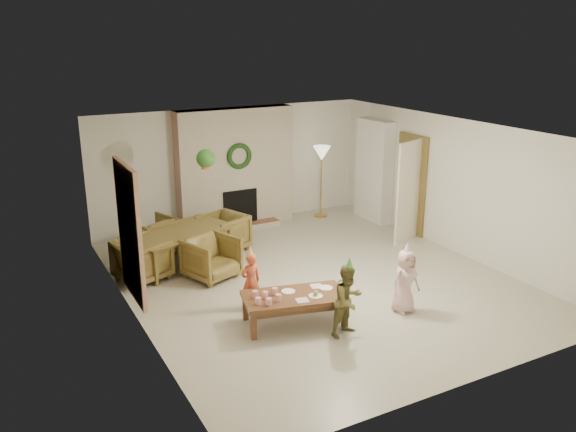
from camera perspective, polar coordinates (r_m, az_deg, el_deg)
floor at (r=9.98m, az=2.62°, el=-6.13°), size 7.00×7.00×0.00m
ceiling at (r=9.27m, az=2.83°, el=8.19°), size 7.00×7.00×0.00m
wall_back at (r=12.59m, az=-5.48°, el=4.79°), size 7.00×0.00×7.00m
wall_front at (r=6.97m, az=17.69°, el=-6.55°), size 7.00×0.00×7.00m
wall_left at (r=8.49m, az=-14.98°, el=-1.99°), size 0.00×7.00×7.00m
wall_right at (r=11.34m, az=15.88°, el=2.78°), size 0.00×7.00×7.00m
fireplace_mass at (r=12.41m, az=-5.11°, el=4.61°), size 2.50×0.40×2.50m
fireplace_hearth at (r=12.42m, az=-4.33°, el=-1.06°), size 1.60×0.30×0.12m
fireplace_firebox at (r=12.45m, az=-4.69°, el=0.86°), size 0.75×0.12×0.75m
fireplace_wreath at (r=12.14m, az=-4.72°, el=5.78°), size 0.54×0.10×0.54m
floor_lamp_base at (r=13.32m, az=3.17°, el=0.05°), size 0.30×0.30×0.03m
floor_lamp_post at (r=13.12m, az=3.23°, el=3.10°), size 0.03×0.03×1.44m
floor_lamp_shade at (r=12.97m, az=3.28°, el=6.06°), size 0.38×0.38×0.32m
bookshelf_carcass at (r=12.97m, az=8.33°, el=4.38°), size 0.30×1.00×2.20m
bookshelf_shelf_a at (r=13.12m, az=8.13°, el=1.61°), size 0.30×0.92×0.03m
bookshelf_shelf_b at (r=13.02m, az=8.21°, el=3.30°), size 0.30×0.92×0.03m
bookshelf_shelf_c at (r=12.93m, az=8.28°, el=5.02°), size 0.30×0.92×0.03m
bookshelf_shelf_d at (r=12.85m, az=8.36°, el=6.76°), size 0.30×0.92×0.03m
books_row_lower at (r=12.96m, az=8.48°, el=2.03°), size 0.20×0.40×0.24m
books_row_mid at (r=13.01m, az=8.03°, el=3.94°), size 0.20×0.44×0.24m
books_row_upper at (r=12.81m, az=8.50°, el=5.49°), size 0.20×0.36×0.22m
door_frame at (r=12.23m, az=11.80°, el=3.01°), size 0.05×0.86×2.04m
door_leaf at (r=11.71m, az=11.54°, el=2.29°), size 0.77×0.32×2.00m
curtain_panel at (r=8.68m, az=-15.04°, el=-1.56°), size 0.06×1.20×2.00m
dining_table at (r=10.58m, az=-10.30°, el=-3.11°), size 2.08×1.60×0.65m
dining_chair_near at (r=9.99m, az=-7.40°, el=-4.03°), size 0.99×1.00×0.71m
dining_chair_far at (r=11.19m, az=-12.90°, el=-1.96°), size 0.99×1.00×0.71m
dining_chair_left at (r=10.13m, az=-13.88°, el=-4.10°), size 1.00×0.99×0.71m
dining_chair_right at (r=11.18m, az=-6.27°, el=-1.62°), size 1.00×0.99×0.71m
hanging_plant_cord at (r=10.12m, az=-8.01°, el=6.80°), size 0.01×0.01×0.70m
hanging_plant_pot at (r=10.19m, az=-7.93°, el=4.87°), size 0.16×0.16×0.12m
hanging_plant_foliage at (r=10.16m, az=-7.96°, el=5.53°), size 0.32×0.32×0.32m
coffee_table_top at (r=8.38m, az=0.64°, el=-7.84°), size 1.56×1.03×0.07m
coffee_table_apron at (r=8.41m, az=0.63°, el=-8.32°), size 1.43×0.90×0.09m
coffee_leg_fl at (r=8.09m, az=-3.35°, el=-10.60°), size 0.09×0.09×0.38m
coffee_leg_fr at (r=8.41m, az=5.52°, el=-9.51°), size 0.09×0.09×0.38m
coffee_leg_bl at (r=8.60m, az=-4.14°, el=-8.82°), size 0.09×0.09×0.38m
coffee_leg_br at (r=8.90m, az=4.22°, el=-7.87°), size 0.09×0.09×0.38m
cup_a at (r=8.08m, az=-2.87°, el=-8.21°), size 0.09×0.09×0.10m
cup_b at (r=8.28m, az=-3.19°, el=-7.56°), size 0.09×0.09×0.10m
cup_c at (r=8.06m, az=-1.86°, el=-8.27°), size 0.09×0.09×0.10m
cup_d at (r=8.25m, az=-2.20°, el=-7.63°), size 0.09×0.09×0.10m
cup_e at (r=8.17m, az=-0.93°, el=-7.90°), size 0.09×0.09×0.10m
cup_f at (r=8.36m, az=-1.29°, el=-7.27°), size 0.09×0.09×0.10m
plate_a at (r=8.47m, az=0.03°, el=-7.28°), size 0.24×0.24×0.01m
plate_b at (r=8.34m, az=2.69°, el=-7.70°), size 0.24×0.24×0.01m
plate_c at (r=8.59m, az=3.66°, el=-6.93°), size 0.24×0.24×0.01m
food_scoop at (r=8.32m, az=2.69°, el=-7.44°), size 0.09×0.09×0.08m
napkin_left at (r=8.20m, az=1.38°, el=-8.14°), size 0.20×0.20×0.01m
napkin_right at (r=8.64m, az=2.78°, el=-6.79°), size 0.20×0.20×0.01m
child_red at (r=8.80m, az=-3.63°, el=-6.34°), size 0.33×0.22×0.88m
party_hat_red at (r=8.62m, az=-3.69°, el=-3.43°), size 0.15×0.15×0.17m
child_plaid at (r=8.11m, az=5.84°, el=-8.09°), size 0.57×0.49×1.01m
party_hat_plaid at (r=7.89m, az=5.96°, el=-4.52°), size 0.13×0.13×0.17m
child_pink at (r=8.87m, az=11.27°, el=-6.19°), size 0.48×0.32×0.97m
party_hat_pink at (r=8.68m, az=11.47°, el=-3.03°), size 0.14×0.14×0.17m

